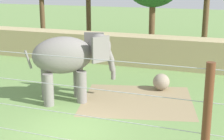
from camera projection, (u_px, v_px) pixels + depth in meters
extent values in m
plane|color=#6B8E4C|center=(73.00, 129.00, 12.96)|extent=(120.00, 120.00, 0.00)
cube|color=#937F5B|center=(137.00, 100.00, 16.10)|extent=(6.15, 5.77, 0.01)
cube|color=tan|center=(147.00, 51.00, 22.60)|extent=(36.00, 1.80, 1.97)
cylinder|color=gray|center=(78.00, 82.00, 16.43)|extent=(0.47, 0.47, 1.50)
cylinder|color=gray|center=(82.00, 87.00, 15.67)|extent=(0.47, 0.47, 1.50)
cylinder|color=gray|center=(47.00, 85.00, 16.02)|extent=(0.47, 0.47, 1.50)
cylinder|color=gray|center=(48.00, 90.00, 15.25)|extent=(0.47, 0.47, 1.50)
ellipsoid|color=gray|center=(63.00, 55.00, 15.47)|extent=(3.12, 2.86, 1.71)
ellipsoid|color=gray|center=(100.00, 47.00, 15.86)|extent=(1.55, 1.57, 1.23)
cube|color=gray|center=(94.00, 44.00, 16.43)|extent=(0.96, 0.30, 1.17)
cube|color=gray|center=(101.00, 49.00, 15.24)|extent=(0.55, 0.90, 1.17)
cylinder|color=gray|center=(109.00, 55.00, 16.10)|extent=(0.62, 0.59, 0.67)
cylinder|color=gray|center=(112.00, 65.00, 16.26)|extent=(0.47, 0.45, 0.63)
cylinder|color=gray|center=(113.00, 73.00, 16.39)|extent=(0.31, 0.31, 0.59)
cylinder|color=gray|center=(28.00, 59.00, 15.07)|extent=(0.32, 0.28, 0.85)
sphere|color=gray|center=(161.00, 82.00, 17.55)|extent=(0.86, 0.86, 0.86)
cylinder|color=#B7B7BC|center=(16.00, 130.00, 9.50)|extent=(11.26, 0.02, 0.02)
cylinder|color=#B7B7BC|center=(14.00, 105.00, 9.31)|extent=(11.26, 0.02, 0.02)
cylinder|color=#B7B7BC|center=(12.00, 79.00, 9.11)|extent=(11.26, 0.02, 0.02)
cylinder|color=#B7B7BC|center=(10.00, 52.00, 8.92)|extent=(11.26, 0.02, 0.02)
cylinder|color=brown|center=(152.00, 29.00, 24.88)|extent=(0.44, 0.44, 4.12)
cylinder|color=brown|center=(89.00, 12.00, 31.08)|extent=(0.44, 0.44, 5.51)
cylinder|color=brown|center=(42.00, 15.00, 30.82)|extent=(0.44, 0.44, 4.91)
cylinder|color=brown|center=(206.00, 13.00, 25.64)|extent=(0.44, 0.44, 6.26)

